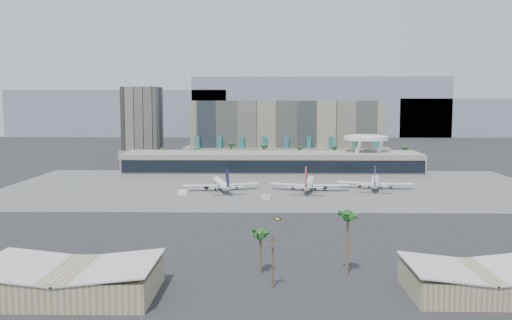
{
  "coord_description": "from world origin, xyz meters",
  "views": [
    {
      "loc": [
        -3.43,
        -219.04,
        41.13
      ],
      "look_at": [
        -8.19,
        40.0,
        14.65
      ],
      "focal_mm": 40.0,
      "sensor_mm": 36.0,
      "label": 1
    }
  ],
  "objects_px": {
    "airliner_right": "(375,182)",
    "service_vehicle_a": "(183,193)",
    "utility_pole": "(273,256)",
    "service_vehicle_b": "(267,197)",
    "taxiway_sign": "(277,219)",
    "airliner_centre": "(309,184)",
    "airliner_left": "(222,184)"
  },
  "relations": [
    {
      "from": "airliner_left",
      "to": "utility_pole",
      "type": "bearing_deg",
      "value": -94.91
    },
    {
      "from": "utility_pole",
      "to": "service_vehicle_a",
      "type": "relative_size",
      "value": 2.78
    },
    {
      "from": "airliner_centre",
      "to": "service_vehicle_b",
      "type": "relative_size",
      "value": 9.71
    },
    {
      "from": "utility_pole",
      "to": "airliner_centre",
      "type": "distance_m",
      "value": 140.24
    },
    {
      "from": "airliner_right",
      "to": "service_vehicle_a",
      "type": "height_order",
      "value": "airliner_right"
    },
    {
      "from": "utility_pole",
      "to": "airliner_right",
      "type": "height_order",
      "value": "airliner_right"
    },
    {
      "from": "airliner_right",
      "to": "service_vehicle_a",
      "type": "relative_size",
      "value": 8.51
    },
    {
      "from": "service_vehicle_a",
      "to": "airliner_centre",
      "type": "bearing_deg",
      "value": 15.33
    },
    {
      "from": "utility_pole",
      "to": "airliner_left",
      "type": "bearing_deg",
      "value": 99.11
    },
    {
      "from": "taxiway_sign",
      "to": "utility_pole",
      "type": "bearing_deg",
      "value": -77.11
    },
    {
      "from": "airliner_right",
      "to": "service_vehicle_b",
      "type": "distance_m",
      "value": 59.49
    },
    {
      "from": "utility_pole",
      "to": "service_vehicle_a",
      "type": "distance_m",
      "value": 131.77
    },
    {
      "from": "service_vehicle_a",
      "to": "taxiway_sign",
      "type": "xyz_separation_m",
      "value": [
        40.73,
        -53.01,
        -0.53
      ]
    },
    {
      "from": "airliner_left",
      "to": "airliner_centre",
      "type": "height_order",
      "value": "airliner_centre"
    },
    {
      "from": "utility_pole",
      "to": "service_vehicle_b",
      "type": "xyz_separation_m",
      "value": [
        -1.01,
        115.22,
        -6.14
      ]
    },
    {
      "from": "service_vehicle_a",
      "to": "service_vehicle_b",
      "type": "bearing_deg",
      "value": -13.66
    },
    {
      "from": "airliner_centre",
      "to": "service_vehicle_a",
      "type": "xyz_separation_m",
      "value": [
        -56.63,
        -13.07,
        -2.27
      ]
    },
    {
      "from": "airliner_left",
      "to": "service_vehicle_b",
      "type": "xyz_separation_m",
      "value": [
        21.24,
        -23.53,
        -2.22
      ]
    },
    {
      "from": "service_vehicle_a",
      "to": "taxiway_sign",
      "type": "height_order",
      "value": "service_vehicle_a"
    },
    {
      "from": "service_vehicle_a",
      "to": "airliner_right",
      "type": "bearing_deg",
      "value": 14.84
    },
    {
      "from": "utility_pole",
      "to": "service_vehicle_b",
      "type": "distance_m",
      "value": 115.38
    },
    {
      "from": "airliner_right",
      "to": "airliner_left",
      "type": "bearing_deg",
      "value": -163.2
    },
    {
      "from": "airliner_right",
      "to": "service_vehicle_b",
      "type": "height_order",
      "value": "airliner_right"
    },
    {
      "from": "service_vehicle_b",
      "to": "airliner_centre",
      "type": "bearing_deg",
      "value": 75.85
    },
    {
      "from": "airliner_left",
      "to": "service_vehicle_a",
      "type": "relative_size",
      "value": 8.44
    },
    {
      "from": "airliner_centre",
      "to": "service_vehicle_b",
      "type": "distance_m",
      "value": 30.71
    },
    {
      "from": "utility_pole",
      "to": "airliner_right",
      "type": "relative_size",
      "value": 0.33
    },
    {
      "from": "utility_pole",
      "to": "service_vehicle_a",
      "type": "xyz_separation_m",
      "value": [
        -38.35,
        125.92,
        -6.09
      ]
    },
    {
      "from": "airliner_centre",
      "to": "service_vehicle_a",
      "type": "bearing_deg",
      "value": -157.96
    },
    {
      "from": "airliner_centre",
      "to": "airliner_right",
      "type": "xyz_separation_m",
      "value": [
        31.84,
        6.54,
        -0.1
      ]
    },
    {
      "from": "utility_pole",
      "to": "taxiway_sign",
      "type": "height_order",
      "value": "utility_pole"
    },
    {
      "from": "utility_pole",
      "to": "airliner_left",
      "type": "xyz_separation_m",
      "value": [
        -22.25,
        138.74,
        -3.92
      ]
    }
  ]
}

